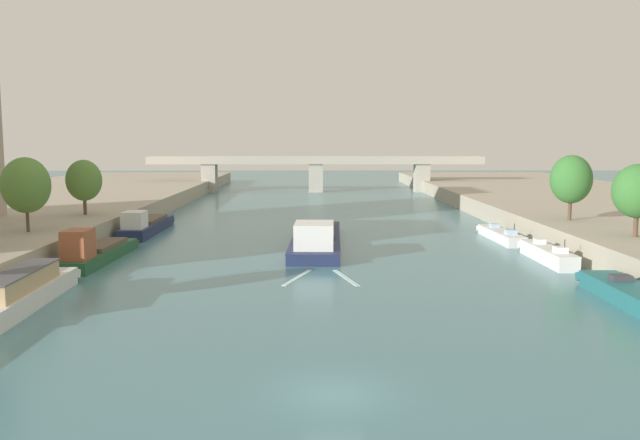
# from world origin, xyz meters

# --- Properties ---
(ground_plane) EXTENTS (400.00, 400.00, 0.00)m
(ground_plane) POSITION_xyz_m (0.00, 0.00, 0.00)
(ground_plane) COLOR teal
(quay_right) EXTENTS (36.00, 170.00, 2.25)m
(quay_right) POSITION_xyz_m (39.11, 55.00, 1.12)
(quay_right) COLOR #A89E89
(quay_right) RESTS_ON ground
(barge_midriver) EXTENTS (5.33, 23.24, 3.16)m
(barge_midriver) POSITION_xyz_m (-0.41, 37.00, 0.91)
(barge_midriver) COLOR #1E284C
(barge_midriver) RESTS_ON ground
(wake_behind_barge) EXTENTS (5.60, 6.00, 0.03)m
(wake_behind_barge) POSITION_xyz_m (-0.12, 22.87, 0.01)
(wake_behind_barge) COLOR silver
(wake_behind_barge) RESTS_ON ground
(moored_boat_left_second) EXTENTS (2.71, 14.20, 2.37)m
(moored_boat_left_second) POSITION_xyz_m (-18.61, 14.53, 1.00)
(moored_boat_left_second) COLOR silver
(moored_boat_left_second) RESTS_ON ground
(moored_boat_left_lone) EXTENTS (3.04, 14.18, 3.30)m
(moored_boat_left_lone) POSITION_xyz_m (-18.97, 29.30, 0.94)
(moored_boat_left_lone) COLOR #235633
(moored_boat_left_lone) RESTS_ON ground
(moored_boat_left_near) EXTENTS (2.94, 15.42, 2.91)m
(moored_boat_left_near) POSITION_xyz_m (-19.17, 46.90, 0.89)
(moored_boat_left_near) COLOR #1E284C
(moored_boat_left_near) RESTS_ON ground
(moored_boat_right_far) EXTENTS (2.78, 13.79, 2.21)m
(moored_boat_right_far) POSITION_xyz_m (19.19, 13.75, 0.58)
(moored_boat_right_far) COLOR #23666B
(moored_boat_right_far) RESTS_ON ground
(moored_boat_right_midway) EXTENTS (1.79, 10.45, 2.37)m
(moored_boat_right_midway) POSITION_xyz_m (19.03, 29.21, 0.67)
(moored_boat_right_midway) COLOR silver
(moored_boat_right_midway) RESTS_ON ground
(moored_boat_right_second) EXTENTS (2.20, 11.35, 2.13)m
(moored_boat_right_second) POSITION_xyz_m (18.57, 41.41, 0.55)
(moored_boat_right_second) COLOR silver
(moored_boat_right_second) RESTS_ON ground
(tree_left_past_mid) EXTENTS (4.15, 4.15, 6.51)m
(tree_left_past_mid) POSITION_xyz_m (-25.67, 31.97, 6.33)
(tree_left_past_mid) COLOR brown
(tree_left_past_mid) RESTS_ON quay_left
(tree_left_distant) EXTENTS (3.76, 3.76, 5.90)m
(tree_left_distant) POSITION_xyz_m (-25.24, 45.42, 5.94)
(tree_left_distant) COLOR brown
(tree_left_distant) RESTS_ON quay_left
(tree_right_past_mid) EXTENTS (4.07, 4.07, 6.04)m
(tree_right_past_mid) POSITION_xyz_m (25.99, 28.29, 6.04)
(tree_right_past_mid) COLOR brown
(tree_right_past_mid) RESTS_ON quay_right
(tree_right_far) EXTENTS (4.09, 4.09, 6.52)m
(tree_right_far) POSITION_xyz_m (25.00, 39.83, 6.34)
(tree_right_far) COLOR brown
(tree_right_far) RESTS_ON quay_right
(bridge_far) EXTENTS (66.22, 4.40, 7.04)m
(bridge_far) POSITION_xyz_m (0.00, 105.75, 4.55)
(bridge_far) COLOR #ADA899
(bridge_far) RESTS_ON ground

